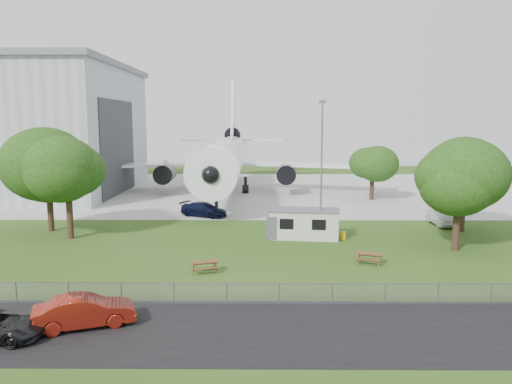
{
  "coord_description": "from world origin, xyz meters",
  "views": [
    {
      "loc": [
        2.89,
        -36.7,
        10.34
      ],
      "look_at": [
        2.54,
        8.0,
        4.0
      ],
      "focal_mm": 35.0,
      "sensor_mm": 36.0,
      "label": 1
    }
  ],
  "objects_px": {
    "airliner": "(226,156)",
    "picnic_west": "(205,272)",
    "car_centre_sedan": "(85,312)",
    "site_cabin": "(304,224)",
    "picnic_east": "(369,263)"
  },
  "relations": [
    {
      "from": "site_cabin",
      "to": "picnic_west",
      "type": "xyz_separation_m",
      "value": [
        -7.74,
        -10.23,
        -1.31
      ]
    },
    {
      "from": "picnic_east",
      "to": "car_centre_sedan",
      "type": "xyz_separation_m",
      "value": [
        -16.88,
        -11.62,
        0.82
      ]
    },
    {
      "from": "airliner",
      "to": "picnic_west",
      "type": "bearing_deg",
      "value": -88.37
    },
    {
      "from": "picnic_west",
      "to": "picnic_east",
      "type": "relative_size",
      "value": 1.0
    },
    {
      "from": "airliner",
      "to": "car_centre_sedan",
      "type": "relative_size",
      "value": 9.62
    },
    {
      "from": "airliner",
      "to": "car_centre_sedan",
      "type": "bearing_deg",
      "value": -94.67
    },
    {
      "from": "picnic_west",
      "to": "picnic_east",
      "type": "height_order",
      "value": "same"
    },
    {
      "from": "airliner",
      "to": "picnic_west",
      "type": "distance_m",
      "value": 39.53
    },
    {
      "from": "site_cabin",
      "to": "car_centre_sedan",
      "type": "height_order",
      "value": "site_cabin"
    },
    {
      "from": "site_cabin",
      "to": "picnic_east",
      "type": "distance_m",
      "value": 9.06
    },
    {
      "from": "picnic_west",
      "to": "car_centre_sedan",
      "type": "height_order",
      "value": "car_centre_sedan"
    },
    {
      "from": "car_centre_sedan",
      "to": "site_cabin",
      "type": "bearing_deg",
      "value": -54.22
    },
    {
      "from": "car_centre_sedan",
      "to": "picnic_east",
      "type": "bearing_deg",
      "value": -76.5
    },
    {
      "from": "site_cabin",
      "to": "picnic_east",
      "type": "bearing_deg",
      "value": -63.09
    },
    {
      "from": "picnic_west",
      "to": "car_centre_sedan",
      "type": "bearing_deg",
      "value": -135.91
    }
  ]
}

